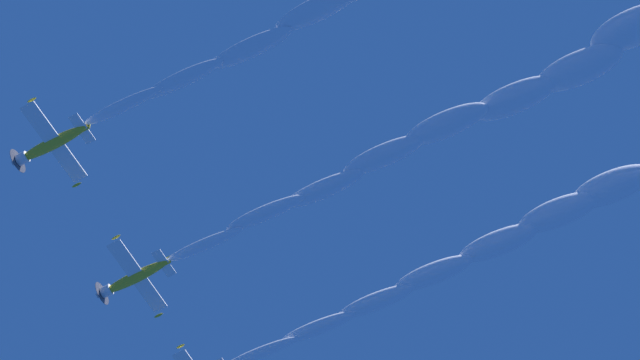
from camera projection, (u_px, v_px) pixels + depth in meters
airplane_lead at (50, 145)px, 88.72m from camera, size 7.95×7.32×2.67m
airplane_left_wingman at (133, 278)px, 93.51m from camera, size 7.99×7.32×2.81m
smoke_trail_left_wingman at (550, 76)px, 89.79m from camera, size 23.91×52.11×6.31m
smoke_trail_right_wingman at (593, 199)px, 95.30m from camera, size 23.68×52.53×6.04m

